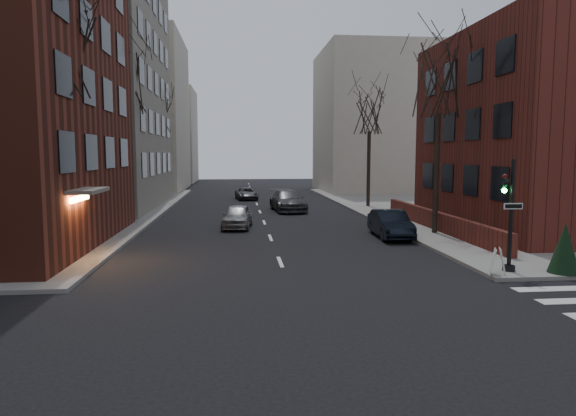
# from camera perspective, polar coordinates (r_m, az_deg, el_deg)

# --- Properties ---
(ground) EXTENTS (160.00, 160.00, 0.00)m
(ground) POSITION_cam_1_polar(r_m,az_deg,el_deg) (9.46, 5.73, -21.32)
(ground) COLOR black
(ground) RESTS_ON ground
(building_left_tan) EXTENTS (18.00, 18.00, 28.00)m
(building_left_tan) POSITION_cam_1_polar(r_m,az_deg,el_deg) (45.93, -26.33, 17.59)
(building_left_tan) COLOR gray
(building_left_tan) RESTS_ON ground
(building_right_brick) EXTENTS (12.00, 14.00, 11.00)m
(building_right_brick) POSITION_cam_1_polar(r_m,az_deg,el_deg) (32.77, 28.29, 7.37)
(building_right_brick) COLOR #5C211A
(building_right_brick) RESTS_ON ground
(low_wall_right) EXTENTS (0.35, 16.00, 1.00)m
(low_wall_right) POSITION_cam_1_polar(r_m,az_deg,el_deg) (29.60, 16.17, -1.35)
(low_wall_right) COLOR #5C211A
(low_wall_right) RESTS_ON sidewalk_far_right
(building_distant_la) EXTENTS (14.00, 16.00, 18.00)m
(building_distant_la) POSITION_cam_1_polar(r_m,az_deg,el_deg) (64.77, -17.82, 9.90)
(building_distant_la) COLOR beige
(building_distant_la) RESTS_ON ground
(building_distant_ra) EXTENTS (14.00, 14.00, 16.00)m
(building_distant_ra) POSITION_cam_1_polar(r_m,az_deg,el_deg) (60.68, 10.42, 9.42)
(building_distant_ra) COLOR beige
(building_distant_ra) RESTS_ON ground
(building_distant_lb) EXTENTS (10.00, 12.00, 14.00)m
(building_distant_lb) POSITION_cam_1_polar(r_m,az_deg,el_deg) (81.06, -13.85, 7.77)
(building_distant_lb) COLOR beige
(building_distant_lb) RESTS_ON ground
(traffic_signal) EXTENTS (0.76, 0.44, 4.00)m
(traffic_signal) POSITION_cam_1_polar(r_m,az_deg,el_deg) (19.89, 23.36, -1.48)
(traffic_signal) COLOR black
(traffic_signal) RESTS_ON sidewalk_far_right
(tree_left_a) EXTENTS (4.18, 4.18, 10.26)m
(tree_left_a) POSITION_cam_1_polar(r_m,az_deg,el_deg) (23.69, -23.97, 15.58)
(tree_left_a) COLOR #2D231C
(tree_left_a) RESTS_ON sidewalk_far_left
(tree_left_b) EXTENTS (4.40, 4.40, 10.80)m
(tree_left_b) POSITION_cam_1_polar(r_m,az_deg,el_deg) (35.25, -17.76, 13.23)
(tree_left_b) COLOR #2D231C
(tree_left_b) RESTS_ON sidewalk_far_left
(tree_left_c) EXTENTS (3.96, 3.96, 9.72)m
(tree_left_c) POSITION_cam_1_polar(r_m,az_deg,el_deg) (48.88, -14.27, 10.20)
(tree_left_c) COLOR #2D231C
(tree_left_c) RESTS_ON sidewalk_far_left
(tree_right_a) EXTENTS (3.96, 3.96, 9.72)m
(tree_right_a) POSITION_cam_1_polar(r_m,az_deg,el_deg) (28.49, 16.43, 13.25)
(tree_right_a) COLOR #2D231C
(tree_right_a) RESTS_ON sidewalk_far_right
(tree_right_b) EXTENTS (3.74, 3.74, 9.18)m
(tree_right_b) POSITION_cam_1_polar(r_m,az_deg,el_deg) (41.70, 9.05, 10.45)
(tree_right_b) COLOR #2D231C
(tree_right_b) RESTS_ON sidewalk_far_right
(streetlamp_near) EXTENTS (0.36, 0.36, 6.28)m
(streetlamp_near) POSITION_cam_1_polar(r_m,az_deg,el_deg) (30.91, -17.93, 5.57)
(streetlamp_near) COLOR black
(streetlamp_near) RESTS_ON sidewalk_far_left
(streetlamp_far) EXTENTS (0.36, 0.36, 6.28)m
(streetlamp_far) POSITION_cam_1_polar(r_m,az_deg,el_deg) (50.64, -13.15, 5.79)
(streetlamp_far) COLOR black
(streetlamp_far) RESTS_ON sidewalk_far_left
(parked_sedan) EXTENTS (1.67, 4.39, 1.43)m
(parked_sedan) POSITION_cam_1_polar(r_m,az_deg,el_deg) (27.09, 11.31, -1.75)
(parked_sedan) COLOR black
(parked_sedan) RESTS_ON ground
(car_lane_silver) EXTENTS (2.01, 4.11, 1.35)m
(car_lane_silver) POSITION_cam_1_polar(r_m,az_deg,el_deg) (30.26, -5.66, -0.93)
(car_lane_silver) COLOR gray
(car_lane_silver) RESTS_ON ground
(car_lane_gray) EXTENTS (2.71, 5.64, 1.59)m
(car_lane_gray) POSITION_cam_1_polar(r_m,az_deg,el_deg) (38.91, -0.02, 0.83)
(car_lane_gray) COLOR #404045
(car_lane_gray) RESTS_ON ground
(car_lane_far) EXTENTS (2.30, 4.23, 1.13)m
(car_lane_far) POSITION_cam_1_polar(r_m,az_deg,el_deg) (48.86, -4.64, 1.61)
(car_lane_far) COLOR #434247
(car_lane_far) RESTS_ON ground
(sandwich_board) EXTENTS (0.59, 0.68, 0.92)m
(sandwich_board) POSITION_cam_1_polar(r_m,az_deg,el_deg) (19.36, 22.25, -5.51)
(sandwich_board) COLOR white
(sandwich_board) RESTS_ON sidewalk_far_right
(evergreen_shrub) EXTENTS (1.40, 1.40, 1.78)m
(evergreen_shrub) POSITION_cam_1_polar(r_m,az_deg,el_deg) (20.54, 28.38, -3.93)
(evergreen_shrub) COLOR black
(evergreen_shrub) RESTS_ON sidewalk_far_right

